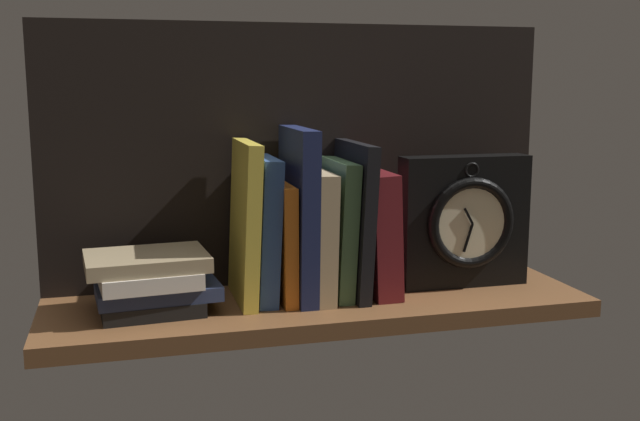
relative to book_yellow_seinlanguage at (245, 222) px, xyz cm
name	(u,v)px	position (x,y,z in cm)	size (l,w,h in cm)	color
ground_plane	(319,307)	(10.51, -2.18, -12.91)	(79.89, 23.51, 2.50)	brown
back_panel	(301,155)	(10.51, 8.98, 8.65)	(79.89, 1.20, 40.62)	black
book_yellow_seinlanguage	(245,222)	(0.00, 0.00, 0.00)	(2.12, 14.95, 23.33)	gold
book_blue_modern	(264,229)	(2.74, 0.00, -1.15)	(2.77, 12.95, 21.02)	#2D4C8E
book_orange_pandolfini	(281,240)	(5.38, 0.00, -3.03)	(1.90, 14.50, 17.27)	orange
book_navy_bierce	(298,213)	(7.96, 0.00, 0.91)	(2.66, 16.00, 25.15)	#192147
book_tan_shortstories	(318,233)	(11.00, 0.00, -2.20)	(2.83, 15.99, 18.93)	tan
book_green_romantic	(337,228)	(13.91, 0.00, -1.53)	(2.40, 14.19, 20.27)	#476B44
book_black_skeptic	(353,218)	(16.37, 0.00, -0.23)	(1.91, 16.75, 22.87)	black
book_maroon_dawkins	(373,231)	(19.62, 0.00, -2.37)	(4.00, 15.33, 18.58)	maroon
framed_clock	(465,221)	(34.35, -1.08, -1.39)	(20.47, 5.78, 20.47)	black
book_stack_side	(151,282)	(-13.73, -2.72, -7.34)	(18.77, 13.41, 8.32)	black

